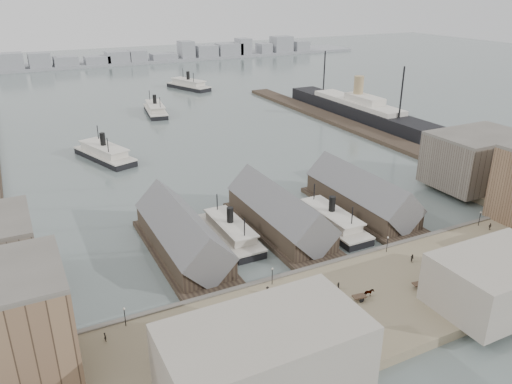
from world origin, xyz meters
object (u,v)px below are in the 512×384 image
horse_cart_left (172,352)px  horse_cart_center (366,294)px  horse_cart_right (425,282)px  ocean_steamer (357,109)px  ferry_docked_west (230,231)px

horse_cart_left → horse_cart_center: size_ratio=0.92×
horse_cart_left → horse_cart_right: 52.68m
ocean_steamer → horse_cart_left: (-131.94, -123.09, -1.45)m
ferry_docked_west → horse_cart_center: bearing=-72.3°
horse_cart_left → ferry_docked_west: bearing=-34.3°
ferry_docked_west → ocean_steamer: bearing=39.4°
horse_cart_right → ferry_docked_west: bearing=42.1°
ferry_docked_west → horse_cart_center: size_ratio=5.11×
ferry_docked_west → horse_cart_right: size_ratio=5.41×
horse_cart_left → horse_cart_right: (52.60, -2.91, 0.00)m
horse_cart_left → horse_cart_center: bearing=-89.7°
ferry_docked_west → horse_cart_right: (25.65, -39.75, 0.64)m
ocean_steamer → horse_cart_center: (-92.87, -124.18, -1.39)m
ocean_steamer → horse_cart_left: size_ratio=21.30×
horse_cart_right → horse_cart_left: bearing=96.1°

